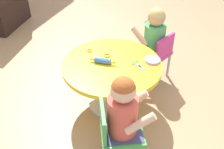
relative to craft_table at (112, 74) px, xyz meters
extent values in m
plane|color=tan|center=(0.00, 0.00, -0.36)|extent=(10.00, 10.00, 0.00)
cylinder|color=silver|center=(0.00, 0.00, -0.34)|extent=(0.44, 0.44, 0.03)
cylinder|color=silver|center=(0.00, 0.00, -0.14)|extent=(0.12, 0.12, 0.43)
cylinder|color=yellow|center=(0.00, 0.00, 0.10)|extent=(0.87, 0.87, 0.04)
cylinder|color=#B7B7BC|center=(-0.36, -0.35, -0.22)|extent=(0.03, 0.03, 0.28)
cylinder|color=#B7B7BC|center=(-0.49, -0.12, -0.22)|extent=(0.03, 0.03, 0.28)
cube|color=green|center=(-0.54, -0.30, -0.06)|extent=(0.41, 0.41, 0.04)
cube|color=green|center=(-0.60, -0.18, 0.07)|extent=(0.25, 0.15, 0.22)
cube|color=#3F4772|center=(-0.54, -0.30, -0.06)|extent=(0.36, 0.37, 0.04)
cylinder|color=#D8594C|center=(-0.54, -0.30, 0.11)|extent=(0.21, 0.21, 0.30)
sphere|color=beige|center=(-0.54, -0.30, 0.34)|extent=(0.17, 0.17, 0.17)
sphere|color=#B25926|center=(-0.54, -0.30, 0.35)|extent=(0.16, 0.16, 0.16)
cylinder|color=beige|center=(-0.58, -0.44, 0.14)|extent=(0.15, 0.21, 0.17)
cylinder|color=beige|center=(-0.39, -0.33, 0.14)|extent=(0.15, 0.21, 0.17)
cylinder|color=#B7B7BC|center=(0.74, -0.14, -0.22)|extent=(0.03, 0.03, 0.28)
cylinder|color=#B7B7BC|center=(0.50, -0.05, -0.22)|extent=(0.03, 0.03, 0.28)
cylinder|color=#B7B7BC|center=(0.65, -0.39, -0.22)|extent=(0.03, 0.03, 0.28)
cylinder|color=#B7B7BC|center=(0.41, -0.29, -0.22)|extent=(0.03, 0.03, 0.28)
cube|color=#CC338C|center=(0.57, -0.22, -0.06)|extent=(0.39, 0.39, 0.04)
cube|color=#CC338C|center=(0.53, -0.34, 0.07)|extent=(0.26, 0.12, 0.22)
cube|color=#3F4772|center=(0.57, -0.22, -0.06)|extent=(0.34, 0.35, 0.04)
cylinder|color=#4CA566|center=(0.57, -0.22, 0.11)|extent=(0.21, 0.21, 0.30)
sphere|color=tan|center=(0.57, -0.22, 0.34)|extent=(0.17, 0.17, 0.17)
sphere|color=tan|center=(0.57, -0.22, 0.35)|extent=(0.16, 0.16, 0.16)
cylinder|color=tan|center=(0.71, -0.16, 0.14)|extent=(0.13, 0.22, 0.17)
cylinder|color=tan|center=(0.51, -0.09, 0.14)|extent=(0.13, 0.22, 0.17)
cylinder|color=#3F72CC|center=(-0.02, 0.08, 0.14)|extent=(0.07, 0.14, 0.05)
cylinder|color=yellow|center=(-0.04, 0.17, 0.14)|extent=(0.03, 0.05, 0.02)
cylinder|color=yellow|center=(-0.01, -0.01, 0.14)|extent=(0.03, 0.05, 0.02)
cube|color=silver|center=(0.05, -0.24, 0.12)|extent=(0.06, 0.11, 0.01)
cube|color=silver|center=(0.05, -0.24, 0.12)|extent=(0.09, 0.09, 0.01)
torus|color=green|center=(0.07, -0.18, 0.12)|extent=(0.05, 0.05, 0.01)
torus|color=green|center=(0.10, -0.20, 0.12)|extent=(0.05, 0.05, 0.01)
cylinder|color=#CC99E5|center=(0.17, -0.31, 0.13)|extent=(0.13, 0.13, 0.02)
torus|color=orange|center=(0.11, 0.27, 0.12)|extent=(0.05, 0.05, 0.01)
torus|color=orange|center=(0.09, 0.09, 0.12)|extent=(0.06, 0.06, 0.01)
camera|label=1|loc=(-1.75, -0.73, 1.45)|focal=43.13mm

